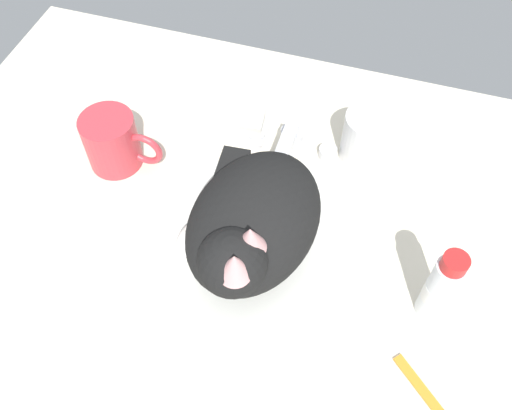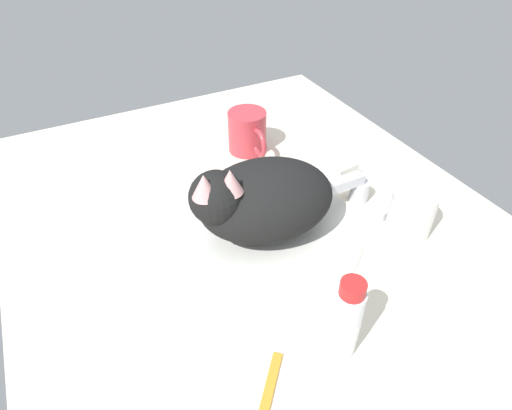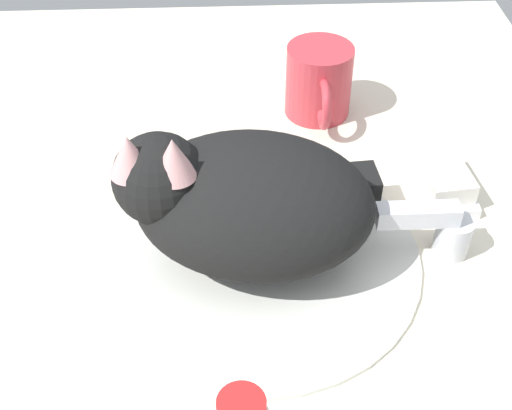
# 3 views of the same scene
# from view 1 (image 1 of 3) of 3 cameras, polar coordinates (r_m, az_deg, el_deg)

# --- Properties ---
(ground_plane) EXTENTS (1.10, 0.83, 0.03)m
(ground_plane) POSITION_cam_1_polar(r_m,az_deg,el_deg) (0.80, -0.16, -5.09)
(ground_plane) COLOR silver
(sink_basin) EXTENTS (0.33, 0.33, 0.01)m
(sink_basin) POSITION_cam_1_polar(r_m,az_deg,el_deg) (0.78, -0.16, -4.36)
(sink_basin) COLOR silver
(sink_basin) RESTS_ON ground_plane
(faucet) EXTENTS (0.14, 0.10, 0.06)m
(faucet) POSITION_cam_1_polar(r_m,az_deg,el_deg) (0.87, 3.50, 6.42)
(faucet) COLOR silver
(faucet) RESTS_ON ground_plane
(cat) EXTENTS (0.20, 0.26, 0.15)m
(cat) POSITION_cam_1_polar(r_m,az_deg,el_deg) (0.71, -0.65, -2.08)
(cat) COLOR black
(cat) RESTS_ON sink_basin
(coffee_mug) EXTENTS (0.12, 0.08, 0.09)m
(coffee_mug) POSITION_cam_1_polar(r_m,az_deg,el_deg) (0.87, -14.33, 6.26)
(coffee_mug) COLOR #C63842
(coffee_mug) RESTS_ON ground_plane
(rinse_cup) EXTENTS (0.07, 0.07, 0.08)m
(rinse_cup) POSITION_cam_1_polar(r_m,az_deg,el_deg) (0.87, 11.15, 6.79)
(rinse_cup) COLOR white
(rinse_cup) RESTS_ON ground_plane
(soap_dish) EXTENTS (0.09, 0.06, 0.01)m
(soap_dish) POSITION_cam_1_polar(r_m,az_deg,el_deg) (0.91, -1.62, 7.85)
(soap_dish) COLOR white
(soap_dish) RESTS_ON ground_plane
(soap_bar) EXTENTS (0.08, 0.06, 0.02)m
(soap_bar) POSITION_cam_1_polar(r_m,az_deg,el_deg) (0.90, -1.64, 8.62)
(soap_bar) COLOR white
(soap_bar) RESTS_ON soap_dish
(toothpaste_bottle) EXTENTS (0.04, 0.04, 0.13)m
(toothpaste_bottle) POSITION_cam_1_polar(r_m,az_deg,el_deg) (0.72, 18.28, -8.00)
(toothpaste_bottle) COLOR white
(toothpaste_bottle) RESTS_ON ground_plane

